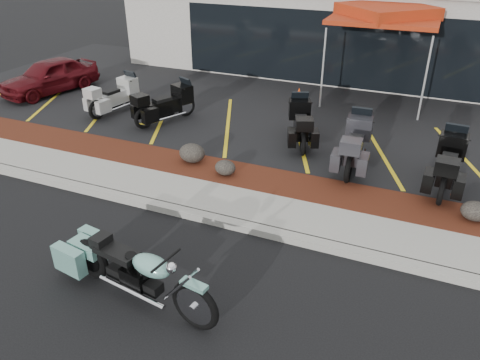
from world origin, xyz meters
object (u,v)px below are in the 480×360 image
at_px(hero_cruiser, 195,299).
at_px(parked_car, 50,76).
at_px(popup_canopy, 386,14).
at_px(touring_white, 131,89).
at_px(traffic_cone, 299,95).

bearing_deg(hero_cruiser, parked_car, 150.97).
bearing_deg(popup_canopy, hero_cruiser, -98.36).
bearing_deg(touring_white, popup_canopy, -50.40).
distance_m(hero_cruiser, traffic_cone, 10.25).
xyz_separation_m(hero_cruiser, touring_white, (-6.36, 7.68, 0.18)).
relative_size(touring_white, traffic_cone, 3.97).
relative_size(touring_white, popup_canopy, 0.58).
height_order(touring_white, popup_canopy, popup_canopy).
bearing_deg(parked_car, popup_canopy, 34.00).
height_order(hero_cruiser, popup_canopy, popup_canopy).
height_order(parked_car, traffic_cone, parked_car).
xyz_separation_m(hero_cruiser, traffic_cone, (-1.43, 10.14, -0.15)).
xyz_separation_m(parked_car, traffic_cone, (8.43, 2.33, -0.33)).
bearing_deg(traffic_cone, popup_canopy, 31.21).
bearing_deg(touring_white, hero_cruiser, -128.84).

